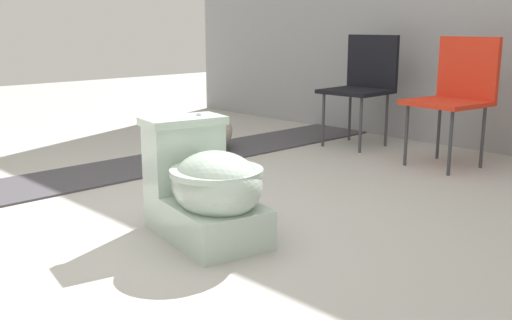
{
  "coord_description": "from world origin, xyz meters",
  "views": [
    {
      "loc": [
        2.18,
        -1.57,
        0.91
      ],
      "look_at": [
        0.23,
        0.29,
        0.3
      ],
      "focal_mm": 42.0,
      "sensor_mm": 36.0,
      "label": 1
    }
  ],
  "objects_px": {
    "folding_chair_left": "(364,78)",
    "boulder_near": "(210,132)",
    "folding_chair_middle": "(457,88)",
    "toilet": "(206,189)"
  },
  "relations": [
    {
      "from": "toilet",
      "to": "boulder_near",
      "type": "bearing_deg",
      "value": 151.71
    },
    {
      "from": "toilet",
      "to": "folding_chair_middle",
      "type": "bearing_deg",
      "value": 100.52
    },
    {
      "from": "folding_chair_left",
      "to": "boulder_near",
      "type": "bearing_deg",
      "value": -32.28
    },
    {
      "from": "toilet",
      "to": "folding_chair_left",
      "type": "height_order",
      "value": "folding_chair_left"
    },
    {
      "from": "toilet",
      "to": "boulder_near",
      "type": "distance_m",
      "value": 1.82
    },
    {
      "from": "folding_chair_left",
      "to": "folding_chair_middle",
      "type": "bearing_deg",
      "value": 79.51
    },
    {
      "from": "folding_chair_left",
      "to": "boulder_near",
      "type": "distance_m",
      "value": 1.24
    },
    {
      "from": "toilet",
      "to": "folding_chair_middle",
      "type": "xyz_separation_m",
      "value": [
        0.04,
        2.06,
        0.29
      ]
    },
    {
      "from": "toilet",
      "to": "folding_chair_left",
      "type": "relative_size",
      "value": 0.83
    },
    {
      "from": "folding_chair_left",
      "to": "toilet",
      "type": "bearing_deg",
      "value": 17.99
    }
  ]
}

